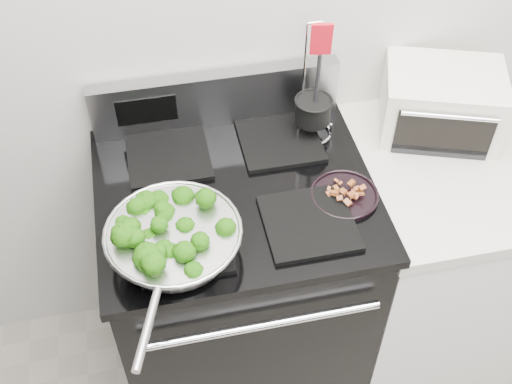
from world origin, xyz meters
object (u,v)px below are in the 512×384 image
object	(u,v)px
gas_range	(238,283)
utensil_holder	(312,116)
skillet	(174,239)
bacon_plate	(345,192)
toaster_oven	(441,102)

from	to	relation	value
gas_range	utensil_holder	xyz separation A→B (m)	(0.27, 0.18, 0.53)
skillet	utensil_holder	world-z (taller)	utensil_holder
gas_range	bacon_plate	xyz separation A→B (m)	(0.29, -0.10, 0.48)
skillet	bacon_plate	size ratio (longest dim) A/B	2.82
skillet	utensil_holder	size ratio (longest dim) A/B	1.37
gas_range	utensil_holder	world-z (taller)	utensil_holder
gas_range	bacon_plate	world-z (taller)	gas_range
utensil_holder	toaster_oven	size ratio (longest dim) A/B	0.94
skillet	bacon_plate	distance (m)	0.50
bacon_plate	toaster_oven	bearing A→B (deg)	33.54
gas_range	toaster_oven	distance (m)	0.88
bacon_plate	utensil_holder	bearing A→B (deg)	94.09
toaster_oven	skillet	bearing A→B (deg)	-138.54
gas_range	bacon_plate	distance (m)	0.57
gas_range	toaster_oven	size ratio (longest dim) A/B	2.68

